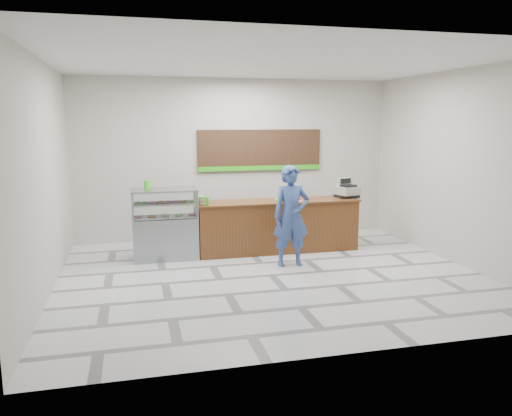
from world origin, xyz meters
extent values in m
plane|color=silver|center=(0.00, 0.00, 0.00)|extent=(7.00, 7.00, 0.00)
plane|color=#BCB7AD|center=(0.00, 3.00, 1.75)|extent=(7.00, 0.00, 7.00)
plane|color=silver|center=(0.00, 0.00, 3.50)|extent=(7.00, 7.00, 0.00)
cube|color=brown|center=(0.55, 1.55, 0.50)|extent=(3.20, 0.70, 1.00)
cube|color=brown|center=(0.55, 1.55, 1.01)|extent=(3.26, 0.76, 0.03)
cube|color=gray|center=(-1.67, 1.55, 0.40)|extent=(1.20, 0.70, 0.80)
cube|color=white|center=(-1.67, 1.55, 1.05)|extent=(1.20, 0.70, 0.50)
cube|color=gray|center=(-1.67, 1.55, 1.31)|extent=(1.22, 0.72, 0.03)
cube|color=silver|center=(-1.67, 1.55, 0.82)|extent=(1.14, 0.64, 0.02)
cube|color=silver|center=(-1.67, 1.55, 1.06)|extent=(1.14, 0.64, 0.02)
torus|color=#CF618F|center=(-2.17, 1.45, 0.85)|extent=(0.15, 0.15, 0.05)
torus|color=#996031|center=(-1.92, 1.45, 0.85)|extent=(0.15, 0.15, 0.05)
torus|color=#79C26B|center=(-1.67, 1.45, 0.85)|extent=(0.15, 0.15, 0.05)
torus|color=#79C26B|center=(-1.42, 1.45, 0.85)|extent=(0.15, 0.15, 0.05)
torus|color=#CF618F|center=(-1.17, 1.45, 0.85)|extent=(0.15, 0.15, 0.05)
torus|color=#79C26B|center=(-2.17, 1.60, 1.09)|extent=(0.15, 0.15, 0.05)
torus|color=#79C26B|center=(-2.03, 1.60, 1.09)|extent=(0.15, 0.15, 0.05)
torus|color=#CF618F|center=(-1.88, 1.60, 1.09)|extent=(0.15, 0.15, 0.05)
torus|color=#996031|center=(-1.74, 1.60, 1.09)|extent=(0.15, 0.15, 0.05)
torus|color=#CF618F|center=(-1.60, 1.60, 1.09)|extent=(0.15, 0.15, 0.05)
torus|color=#CF618F|center=(-1.46, 1.60, 1.09)|extent=(0.15, 0.15, 0.05)
torus|color=#996031|center=(-1.31, 1.60, 1.09)|extent=(0.15, 0.15, 0.05)
torus|color=#79C26B|center=(-1.17, 1.60, 1.09)|extent=(0.15, 0.15, 0.05)
cube|color=black|center=(0.55, 2.96, 1.95)|extent=(2.80, 0.05, 0.90)
cube|color=green|center=(0.55, 2.93, 1.55)|extent=(2.80, 0.02, 0.10)
cube|color=black|center=(2.05, 1.61, 1.06)|extent=(0.41, 0.41, 0.06)
cube|color=gray|center=(2.05, 1.61, 1.18)|extent=(0.53, 0.54, 0.17)
cube|color=black|center=(2.05, 1.53, 1.28)|extent=(0.34, 0.29, 0.04)
cube|color=gray|center=(2.05, 1.73, 1.34)|extent=(0.37, 0.21, 0.17)
cube|color=black|center=(2.05, 1.68, 1.36)|extent=(0.26, 0.10, 0.10)
cube|color=black|center=(0.94, 1.57, 1.05)|extent=(0.08, 0.16, 0.04)
cube|color=#52AF19|center=(0.70, 1.56, 1.04)|extent=(0.43, 0.35, 0.02)
cube|color=white|center=(0.72, 1.56, 1.05)|extent=(0.31, 0.25, 0.00)
cube|color=white|center=(-0.92, 1.64, 1.08)|extent=(0.13, 0.13, 0.11)
cylinder|color=silver|center=(-0.95, 1.69, 1.09)|extent=(0.08, 0.08, 0.13)
cube|color=green|center=(-0.95, 1.33, 1.11)|extent=(0.20, 0.15, 0.16)
cylinder|color=#CF618F|center=(0.95, 1.37, 1.03)|extent=(0.15, 0.15, 0.00)
cylinder|color=green|center=(-1.95, 1.78, 1.40)|extent=(0.10, 0.10, 0.15)
cylinder|color=green|center=(-1.98, 1.70, 1.41)|extent=(0.10, 0.10, 0.15)
imported|color=#314B87|center=(0.50, 0.52, 0.91)|extent=(0.69, 0.48, 1.81)
camera|label=1|loc=(-2.21, -7.84, 2.58)|focal=35.00mm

